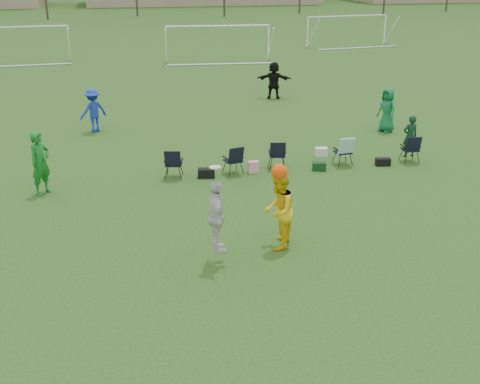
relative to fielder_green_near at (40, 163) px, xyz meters
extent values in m
plane|color=#244D18|center=(5.61, -6.94, -0.98)|extent=(260.00, 260.00, 0.00)
imported|color=#147322|center=(0.00, 0.00, 0.00)|extent=(0.81, 0.85, 1.95)
imported|color=#1734AF|center=(1.37, 7.05, -0.08)|extent=(1.33, 1.14, 1.79)
imported|color=#126638|center=(13.24, 4.65, -0.07)|extent=(0.86, 1.03, 1.81)
imported|color=black|center=(10.29, 11.86, -0.04)|extent=(1.83, 1.08, 1.88)
imported|color=silver|center=(4.42, -5.56, 0.21)|extent=(0.43, 1.01, 1.71)
imported|color=yellow|center=(6.03, -4.99, -0.01)|extent=(1.07, 1.17, 1.94)
sphere|color=#EF4F0C|center=(6.03, -4.99, 0.99)|extent=(0.39, 0.39, 0.39)
cylinder|color=white|center=(4.41, -5.52, 1.39)|extent=(0.27, 0.27, 0.04)
imported|color=#0E331E|center=(12.34, 0.78, -0.08)|extent=(0.55, 0.37, 1.49)
cube|color=black|center=(5.07, 0.46, -0.83)|extent=(0.59, 0.37, 0.30)
cube|color=pink|center=(6.68, 0.60, -0.78)|extent=(0.36, 0.23, 0.40)
cube|color=#0F3717|center=(8.92, 0.42, -0.84)|extent=(0.50, 0.38, 0.28)
cube|color=white|center=(9.49, 1.89, -0.82)|extent=(0.46, 0.35, 0.32)
cylinder|color=white|center=(10.37, 1.77, -0.83)|extent=(0.26, 0.26, 0.30)
cube|color=black|center=(11.25, 0.47, -0.85)|extent=(0.54, 0.34, 0.26)
cube|color=black|center=(4.04, 0.70, -0.50)|extent=(0.71, 0.71, 0.96)
cube|color=black|center=(6.00, 0.67, -0.50)|extent=(0.73, 0.73, 0.96)
cube|color=black|center=(7.59, 0.98, -0.50)|extent=(0.69, 0.69, 0.96)
cube|color=black|center=(9.92, 0.86, -0.50)|extent=(0.65, 0.65, 0.96)
cube|color=black|center=(12.34, 0.68, -0.50)|extent=(0.63, 0.63, 0.96)
cylinder|color=white|center=(-0.75, 27.38, 0.22)|extent=(0.12, 0.12, 2.40)
cylinder|color=white|center=(-4.39, 27.06, 1.42)|extent=(7.28, 0.76, 0.12)
cylinder|color=white|center=(5.97, 25.31, 0.22)|extent=(0.12, 0.12, 2.40)
cylinder|color=white|center=(13.25, 24.80, 0.22)|extent=(0.12, 0.12, 2.40)
cylinder|color=white|center=(9.61, 25.06, 1.42)|extent=(7.29, 0.63, 0.12)
cylinder|color=white|center=(18.00, 30.55, 0.22)|extent=(0.12, 0.12, 2.40)
cylinder|color=white|center=(25.23, 31.56, 0.22)|extent=(0.12, 0.12, 2.40)
cylinder|color=white|center=(21.61, 31.06, 1.42)|extent=(7.25, 1.13, 0.12)
camera|label=1|loc=(2.44, -17.93, 5.62)|focal=45.00mm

